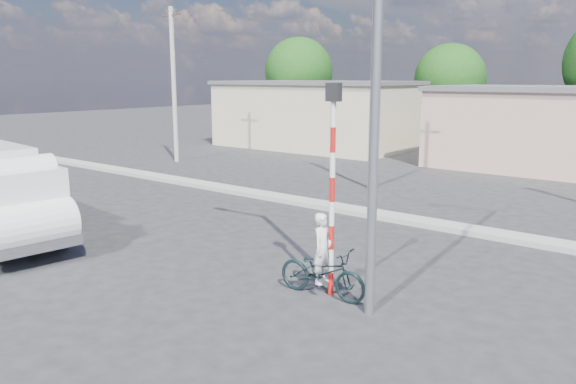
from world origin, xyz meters
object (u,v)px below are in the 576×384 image
Objects in this scene: traffic_pole at (332,173)px; streetlight at (369,48)px; bicycle at (322,272)px; cyclist at (322,262)px.

streetlight is (0.94, -0.30, 2.37)m from traffic_pole.
streetlight is (1.04, -0.13, 4.44)m from bicycle.
bicycle is 4.56m from streetlight.
cyclist is 4.35m from streetlight.
traffic_pole is at bearing -35.60° from cyclist.
traffic_pole is (0.10, 0.17, 2.07)m from bicycle.
bicycle is at bearing 172.76° from streetlight.
cyclist is 1.87m from traffic_pole.
traffic_pole reaches higher than cyclist.
bicycle is 0.46× the size of traffic_pole.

